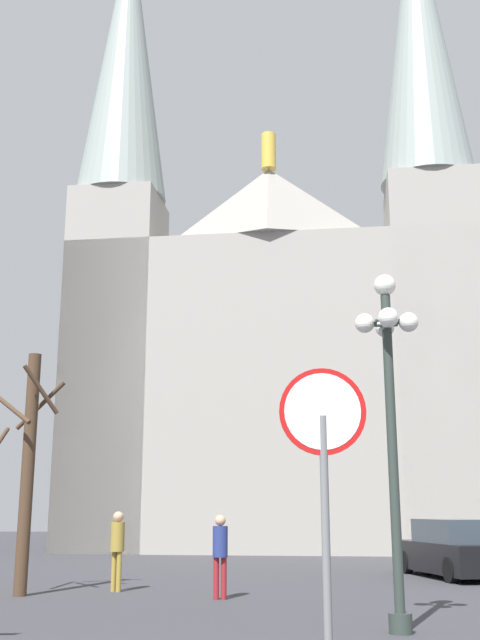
# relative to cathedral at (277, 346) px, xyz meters

# --- Properties ---
(cathedral) EXTENTS (19.49, 13.03, 33.88)m
(cathedral) POSITION_rel_cathedral_xyz_m (0.00, 0.00, 0.00)
(cathedral) COLOR gray
(cathedral) RESTS_ON ground
(stop_sign) EXTENTS (0.85, 0.13, 3.18)m
(stop_sign) POSITION_rel_cathedral_xyz_m (2.03, -30.28, -7.57)
(stop_sign) COLOR slate
(stop_sign) RESTS_ON ground
(street_lamp) EXTENTS (1.05, 1.05, 5.68)m
(street_lamp) POSITION_rel_cathedral_xyz_m (3.15, -25.19, -6.20)
(street_lamp) COLOR #2D3833
(street_lamp) RESTS_ON ground
(bare_tree) EXTENTS (1.52, 1.47, 5.35)m
(bare_tree) POSITION_rel_cathedral_xyz_m (-4.59, -20.75, -6.99)
(bare_tree) COLOR #473323
(bare_tree) RESTS_ON ground
(parked_car_near_black) EXTENTS (2.86, 4.87, 1.57)m
(parked_car_near_black) POSITION_rel_cathedral_xyz_m (5.63, -15.01, -9.09)
(parked_car_near_black) COLOR black
(parked_car_near_black) RESTS_ON ground
(pedestrian_walking) EXTENTS (0.32, 0.32, 1.79)m
(pedestrian_walking) POSITION_rel_cathedral_xyz_m (-2.73, -19.61, -8.74)
(pedestrian_walking) COLOR olive
(pedestrian_walking) RESTS_ON ground
(pedestrian_standing) EXTENTS (0.32, 0.32, 1.72)m
(pedestrian_standing) POSITION_rel_cathedral_xyz_m (-0.16, -20.93, -8.78)
(pedestrian_standing) COLOR maroon
(pedestrian_standing) RESTS_ON ground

